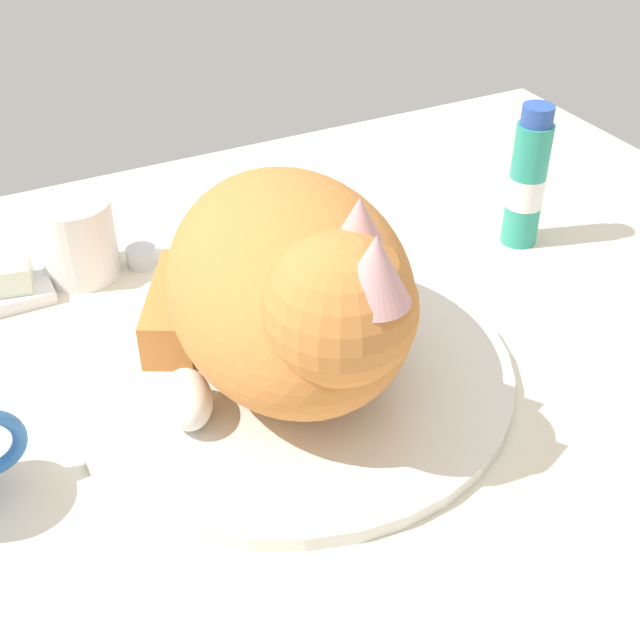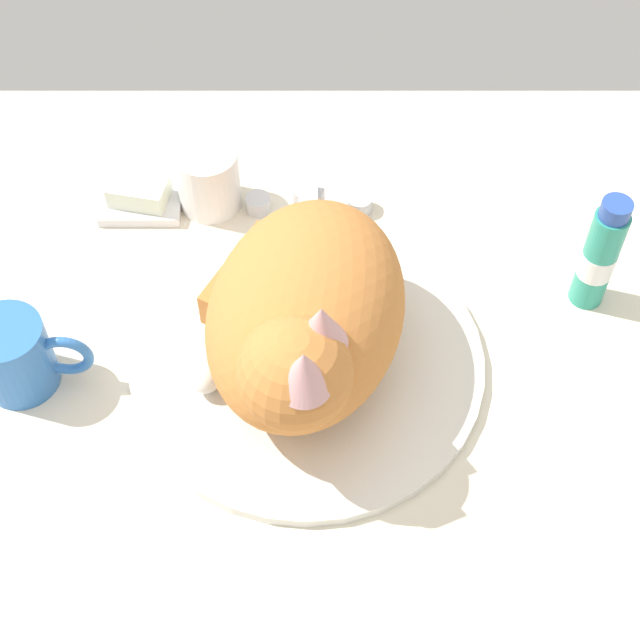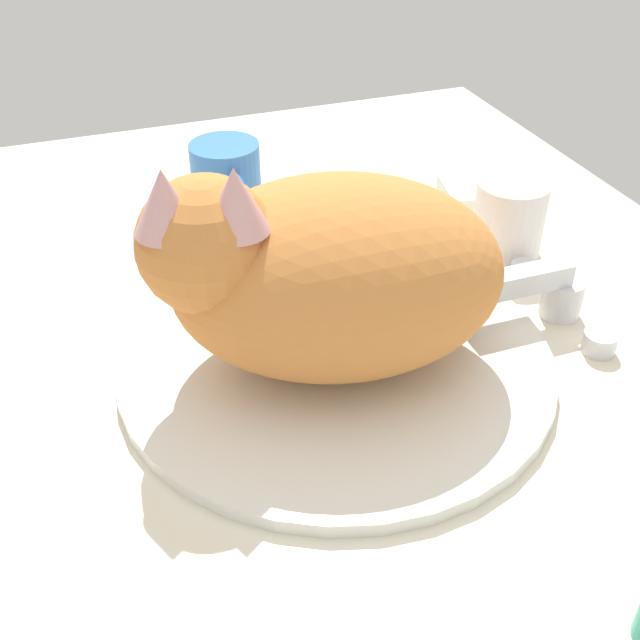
{
  "view_description": "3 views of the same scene",
  "coord_description": "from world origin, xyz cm",
  "px_view_note": "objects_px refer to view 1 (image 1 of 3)",
  "views": [
    {
      "loc": [
        -21.19,
        -46.73,
        42.93
      ],
      "look_at": [
        2.56,
        0.04,
        4.5
      ],
      "focal_mm": 47.24,
      "sensor_mm": 36.0,
      "label": 1
    },
    {
      "loc": [
        1.24,
        -53.19,
        78.42
      ],
      "look_at": [
        1.12,
        0.73,
        6.39
      ],
      "focal_mm": 53.79,
      "sensor_mm": 36.0,
      "label": 2
    },
    {
      "loc": [
        45.69,
        -17.94,
        39.96
      ],
      "look_at": [
        1.34,
        -1.87,
        5.88
      ],
      "focal_mm": 43.83,
      "sensor_mm": 36.0,
      "label": 3
    }
  ],
  "objects_px": {
    "faucet": "(203,236)",
    "rinse_cup": "(77,239)",
    "cat": "(293,289)",
    "toothpaste_bottle": "(527,181)"
  },
  "relations": [
    {
      "from": "cat",
      "to": "rinse_cup",
      "type": "height_order",
      "value": "cat"
    },
    {
      "from": "cat",
      "to": "toothpaste_bottle",
      "type": "distance_m",
      "value": 0.31
    },
    {
      "from": "faucet",
      "to": "toothpaste_bottle",
      "type": "bearing_deg",
      "value": -20.71
    },
    {
      "from": "faucet",
      "to": "rinse_cup",
      "type": "height_order",
      "value": "rinse_cup"
    },
    {
      "from": "rinse_cup",
      "to": "faucet",
      "type": "bearing_deg",
      "value": -13.22
    },
    {
      "from": "faucet",
      "to": "rinse_cup",
      "type": "relative_size",
      "value": 1.88
    },
    {
      "from": "faucet",
      "to": "cat",
      "type": "xyz_separation_m",
      "value": [
        -0.0,
        -0.21,
        0.07
      ]
    },
    {
      "from": "rinse_cup",
      "to": "toothpaste_bottle",
      "type": "height_order",
      "value": "toothpaste_bottle"
    },
    {
      "from": "faucet",
      "to": "cat",
      "type": "height_order",
      "value": "cat"
    },
    {
      "from": "faucet",
      "to": "rinse_cup",
      "type": "bearing_deg",
      "value": 166.78
    }
  ]
}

